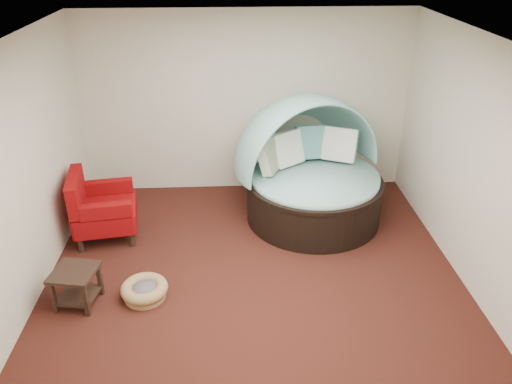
{
  "coord_description": "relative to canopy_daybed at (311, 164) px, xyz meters",
  "views": [
    {
      "loc": [
        -0.25,
        -4.87,
        3.74
      ],
      "look_at": [
        0.05,
        0.6,
        0.87
      ],
      "focal_mm": 35.0,
      "sensor_mm": 36.0,
      "label": 1
    }
  ],
  "objects": [
    {
      "name": "wall_back",
      "position": [
        -0.89,
        0.99,
        0.58
      ],
      "size": [
        5.0,
        0.0,
        5.0
      ],
      "primitive_type": "plane",
      "rotation": [
        1.57,
        0.0,
        0.0
      ],
      "color": "beige",
      "rests_on": "floor"
    },
    {
      "name": "ceiling",
      "position": [
        -0.89,
        -1.51,
        1.98
      ],
      "size": [
        5.0,
        5.0,
        0.0
      ],
      "primitive_type": "plane",
      "rotation": [
        3.14,
        0.0,
        0.0
      ],
      "color": "white",
      "rests_on": "wall_back"
    },
    {
      "name": "canopy_daybed",
      "position": [
        0.0,
        0.0,
        0.0
      ],
      "size": [
        2.53,
        2.5,
        1.78
      ],
      "rotation": [
        0.0,
        0.0,
        0.36
      ],
      "color": "black",
      "rests_on": "floor"
    },
    {
      "name": "side_table",
      "position": [
        -2.89,
        -1.85,
        -0.53
      ],
      "size": [
        0.54,
        0.54,
        0.45
      ],
      "rotation": [
        0.0,
        0.0,
        -0.19
      ],
      "color": "black",
      "rests_on": "floor"
    },
    {
      "name": "wall_front",
      "position": [
        -0.89,
        -4.01,
        0.58
      ],
      "size": [
        5.0,
        0.0,
        5.0
      ],
      "primitive_type": "plane",
      "rotation": [
        -1.57,
        0.0,
        0.0
      ],
      "color": "beige",
      "rests_on": "floor"
    },
    {
      "name": "red_armchair",
      "position": [
        -2.91,
        -0.44,
        -0.38
      ],
      "size": [
        0.93,
        0.94,
        0.96
      ],
      "rotation": [
        0.0,
        0.0,
        0.15
      ],
      "color": "black",
      "rests_on": "floor"
    },
    {
      "name": "wall_right",
      "position": [
        1.61,
        -1.51,
        0.58
      ],
      "size": [
        0.0,
        5.0,
        5.0
      ],
      "primitive_type": "plane",
      "rotation": [
        1.57,
        0.0,
        -1.57
      ],
      "color": "beige",
      "rests_on": "floor"
    },
    {
      "name": "floor",
      "position": [
        -0.89,
        -1.51,
        -0.82
      ],
      "size": [
        5.0,
        5.0,
        0.0
      ],
      "primitive_type": "plane",
      "color": "#401A12",
      "rests_on": "ground"
    },
    {
      "name": "pet_basket",
      "position": [
        -2.16,
        -1.79,
        -0.72
      ],
      "size": [
        0.6,
        0.6,
        0.19
      ],
      "rotation": [
        0.0,
        0.0,
        0.12
      ],
      "color": "brown",
      "rests_on": "floor"
    },
    {
      "name": "wall_left",
      "position": [
        -3.39,
        -1.51,
        0.58
      ],
      "size": [
        0.0,
        5.0,
        5.0
      ],
      "primitive_type": "plane",
      "rotation": [
        1.57,
        0.0,
        1.57
      ],
      "color": "beige",
      "rests_on": "floor"
    }
  ]
}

